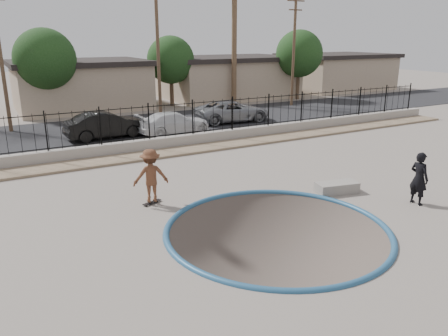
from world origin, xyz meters
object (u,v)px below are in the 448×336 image
object	(u,v)px
car_c	(174,123)
car_d	(232,111)
skater	(151,178)
videographer	(419,178)
car_b	(106,125)
skateboard	(152,202)
concrete_ledge	(337,187)

from	to	relation	value
car_c	car_d	distance (m)	5.32
skater	videographer	bearing A→B (deg)	161.47
car_d	car_c	bearing A→B (deg)	111.56
skater	car_c	bearing A→B (deg)	-106.23
car_b	skater	bearing A→B (deg)	169.93
skateboard	car_c	distance (m)	11.68
skater	videographer	size ratio (longest dim) A/B	1.01
skater	car_c	distance (m)	11.67
concrete_ledge	skater	bearing A→B (deg)	160.39
skater	skateboard	xyz separation A→B (m)	(-0.00, 0.00, -0.90)
videographer	car_b	xyz separation A→B (m)	(-6.90, 15.78, -0.15)
skateboard	car_b	world-z (taller)	car_b
videographer	car_b	bearing A→B (deg)	21.71
skateboard	concrete_ledge	world-z (taller)	concrete_ledge
skater	car_d	distance (m)	15.85
concrete_ledge	car_c	xyz separation A→B (m)	(-1.31, 12.75, 0.49)
skater	videographer	world-z (taller)	skater
skater	skateboard	world-z (taller)	skater
skateboard	car_c	bearing A→B (deg)	41.62
videographer	skater	bearing A→B (deg)	58.84
skateboard	car_b	size ratio (longest dim) A/B	0.17
videographer	car_c	size ratio (longest dim) A/B	0.42
skater	car_d	world-z (taller)	skater
car_c	concrete_ledge	bearing A→B (deg)	-177.07
concrete_ledge	car_b	distance (m)	14.51
car_d	skateboard	bearing A→B (deg)	143.24
skater	concrete_ledge	xyz separation A→B (m)	(6.60, -2.35, -0.76)
skateboard	skater	bearing A→B (deg)	-84.86
car_b	car_d	distance (m)	9.05
skater	skateboard	distance (m)	0.90
skater	skateboard	size ratio (longest dim) A/B	2.47
videographer	car_b	size ratio (longest dim) A/B	0.41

